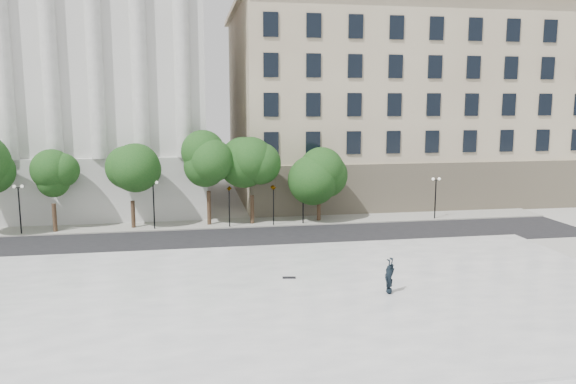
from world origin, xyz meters
name	(u,v)px	position (x,y,z in m)	size (l,w,h in m)	color
ground	(267,326)	(0.00, 0.00, 0.00)	(160.00, 160.00, 0.00)	#ACAAA2
plaza	(259,301)	(0.00, 3.00, 0.23)	(44.00, 22.00, 0.45)	white
street	(237,239)	(0.00, 18.00, 0.01)	(60.00, 8.00, 0.02)	black
far_sidewalk	(231,223)	(0.00, 24.00, 0.06)	(60.00, 4.00, 0.12)	#9A988E
building_west	(61,84)	(-17.00, 38.57, 12.89)	(31.50, 27.65, 25.60)	silver
building_east	(388,101)	(20.00, 38.91, 11.14)	(36.00, 26.15, 23.00)	beige
traffic_light_west	(229,186)	(-0.25, 22.30, 3.73)	(0.90, 1.85, 4.23)	black
traffic_light_east	(273,184)	(3.65, 22.30, 3.78)	(0.91, 1.98, 4.28)	black
person_lying	(389,289)	(7.14, 2.28, 0.72)	(0.73, 0.48, 1.99)	black
skateboard	(289,278)	(2.17, 5.93, 0.49)	(0.80, 0.20, 0.08)	black
street_trees	(171,174)	(-5.17, 23.31, 4.78)	(32.41, 5.22, 7.78)	#382619
lamp_posts	(234,194)	(0.16, 22.60, 2.92)	(37.47, 0.28, 4.37)	black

